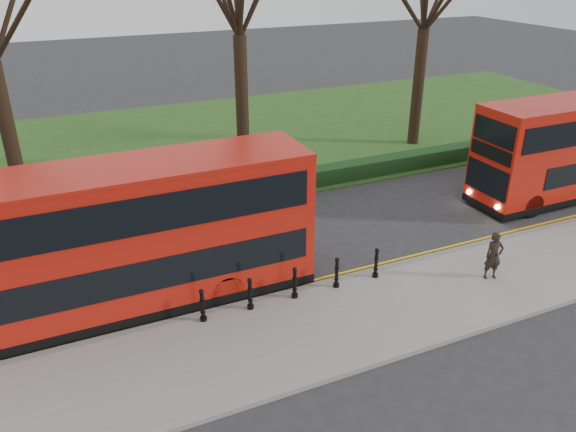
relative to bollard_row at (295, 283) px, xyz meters
name	(u,v)px	position (x,y,z in m)	size (l,w,h in m)	color
ground	(292,276)	(0.54, 1.35, -0.65)	(120.00, 120.00, 0.00)	#28282B
pavement	(336,324)	(0.54, -1.65, -0.57)	(60.00, 4.00, 0.15)	gray
kerb	(305,289)	(0.54, 0.35, -0.57)	(60.00, 0.25, 0.16)	slate
grass_verge	(179,145)	(0.54, 16.35, -0.62)	(60.00, 18.00, 0.06)	#284A18
hedge	(226,192)	(0.54, 8.15, -0.25)	(60.00, 0.90, 0.80)	black
yellow_line_outer	(301,287)	(0.54, 0.65, -0.64)	(60.00, 0.10, 0.01)	yellow
yellow_line_inner	(299,284)	(0.54, 0.85, -0.64)	(60.00, 0.10, 0.01)	yellow
bollard_row	(295,283)	(0.00, 0.00, 0.00)	(5.97, 0.15, 1.00)	black
bus_lead	(121,241)	(-4.71, 1.79, 1.61)	(11.29, 2.59, 4.49)	#B2180D
pedestrian	(494,256)	(6.31, -1.59, 0.31)	(0.59, 0.39, 1.62)	black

